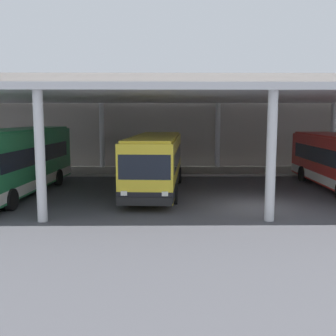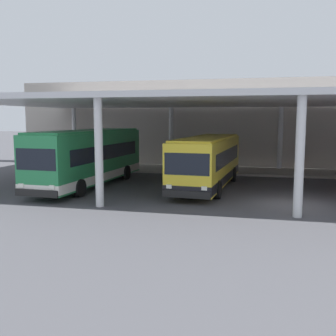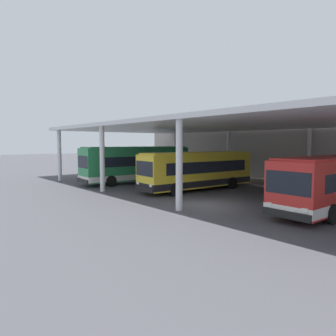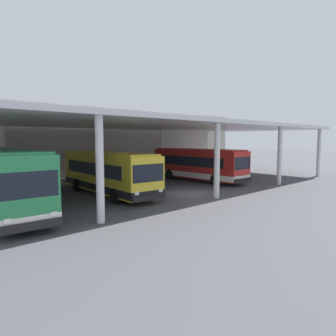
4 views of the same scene
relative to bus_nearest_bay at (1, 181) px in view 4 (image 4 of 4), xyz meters
The scene contains 10 objects.
ground_plane 12.71m from the bus_nearest_bay, 13.49° to the right, with size 200.00×200.00×0.00m, color #47474C.
platform_kerb 15.18m from the bus_nearest_bay, 35.79° to the left, with size 42.00×4.50×0.18m, color gray.
station_building_facade 17.30m from the bus_nearest_bay, 44.61° to the left, with size 48.00×1.60×7.69m, color #ADA399.
canopy_shelter 12.96m from the bus_nearest_bay, 11.85° to the left, with size 40.00×17.00×5.55m.
bus_nearest_bay is the anchor object (origin of this frame).
bus_second_bay 7.52m from the bus_nearest_bay, ahead, with size 3.27×10.68×3.17m.
bus_middle_bay 18.17m from the bus_nearest_bay, ahead, with size 2.90×10.59×3.17m.
bench_waiting 20.92m from the bus_nearest_bay, 25.17° to the left, with size 1.80×0.45×0.92m.
trash_bin 23.35m from the bus_nearest_bay, 22.94° to the left, with size 0.52×0.52×0.98m.
banner_sign 22.96m from the bus_nearest_bay, 20.41° to the left, with size 0.70×0.12×3.20m.
Camera 4 is at (-16.83, -15.34, 4.09)m, focal length 32.20 mm.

